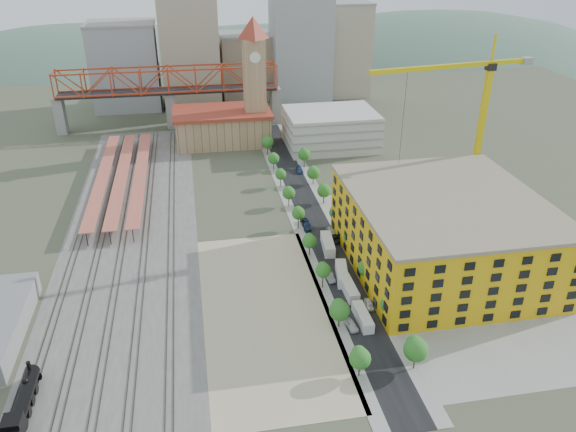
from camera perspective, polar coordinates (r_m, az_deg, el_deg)
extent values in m
plane|color=#474C38|center=(153.82, -2.44, -2.49)|extent=(400.00, 400.00, 0.00)
cube|color=#605E59|center=(169.31, -15.44, -0.58)|extent=(36.00, 165.00, 0.06)
cube|color=tan|center=(127.14, -2.24, -9.54)|extent=(28.00, 67.00, 0.06)
cube|color=black|center=(169.32, 2.22, 0.46)|extent=(12.00, 170.00, 0.06)
cube|color=gray|center=(168.33, 0.39, 0.31)|extent=(3.00, 170.00, 0.04)
cube|color=gray|center=(170.48, 4.03, 0.60)|extent=(3.00, 170.00, 0.04)
cube|color=gray|center=(149.39, 16.10, -4.60)|extent=(50.00, 90.00, 0.06)
cube|color=#382B23|center=(171.51, -20.32, -0.93)|extent=(0.12, 160.00, 0.18)
cube|color=#382B23|center=(171.24, -19.85, -0.89)|extent=(0.12, 160.00, 0.18)
cube|color=#382B23|center=(170.44, -18.35, -0.77)|extent=(0.12, 160.00, 0.18)
cube|color=#382B23|center=(170.22, -17.87, -0.74)|extent=(0.12, 160.00, 0.18)
cube|color=#382B23|center=(169.58, -16.35, -0.61)|extent=(0.12, 160.00, 0.18)
cube|color=#382B23|center=(169.40, -15.87, -0.58)|extent=(0.12, 160.00, 0.18)
cube|color=#382B23|center=(168.92, -14.34, -0.45)|extent=(0.12, 160.00, 0.18)
cube|color=#382B23|center=(168.79, -13.86, -0.41)|extent=(0.12, 160.00, 0.18)
cube|color=#382B23|center=(168.42, -11.98, -0.26)|extent=(0.12, 160.00, 0.18)
cube|color=#382B23|center=(168.35, -11.49, -0.22)|extent=(0.12, 160.00, 0.18)
cube|color=#BE4E49|center=(193.99, -18.30, 3.92)|extent=(4.00, 80.00, 0.25)
cylinder|color=black|center=(194.74, -18.21, 3.38)|extent=(0.24, 0.24, 4.00)
cube|color=#BE4E49|center=(193.16, -16.54, 4.08)|extent=(4.00, 80.00, 0.25)
cylinder|color=black|center=(193.91, -16.46, 3.54)|extent=(0.24, 0.24, 4.00)
cube|color=#BE4E49|center=(192.51, -14.77, 4.24)|extent=(4.00, 80.00, 0.25)
cylinder|color=black|center=(193.27, -14.70, 3.69)|extent=(0.24, 0.24, 4.00)
cube|color=tan|center=(226.12, -6.67, 8.90)|extent=(36.00, 22.00, 12.00)
cube|color=maroon|center=(224.20, -6.76, 10.48)|extent=(38.00, 24.00, 1.20)
cube|color=tan|center=(221.37, -3.40, 12.42)|extent=(8.00, 8.00, 40.00)
pyramid|color=maroon|center=(216.01, -3.61, 19.62)|extent=(12.00, 12.00, 8.00)
cylinder|color=white|center=(214.26, -3.36, 15.77)|extent=(4.00, 0.30, 4.00)
cube|color=silver|center=(220.60, 4.35, 8.82)|extent=(34.00, 26.00, 14.00)
cube|color=gray|center=(252.92, -22.13, 9.42)|extent=(4.00, 6.00, 15.00)
cube|color=gray|center=(250.13, -1.27, 11.21)|extent=(4.00, 6.00, 15.00)
cube|color=gray|center=(247.47, -11.79, 10.48)|extent=(4.00, 6.00, 15.00)
cube|color=black|center=(245.38, -11.97, 12.27)|extent=(90.00, 9.00, 1.00)
cube|color=gold|center=(143.79, 15.47, -1.69)|extent=(44.00, 50.00, 18.00)
cube|color=gray|center=(139.67, 15.94, 1.69)|extent=(44.60, 50.60, 0.80)
cube|color=#9EA0A3|center=(279.97, -16.18, 14.34)|extent=(30.00, 25.00, 38.00)
cube|color=#B2A58C|center=(272.33, -9.94, 16.15)|extent=(26.00, 22.00, 52.00)
cube|color=gray|center=(290.66, -4.34, 14.92)|extent=(24.00, 24.00, 30.00)
cube|color=#9EA0A3|center=(282.00, 1.30, 17.71)|extent=(28.00, 22.00, 60.00)
cube|color=#B2A58C|center=(293.77, 5.87, 16.38)|extent=(22.00, 20.00, 44.00)
cube|color=brown|center=(299.78, -7.29, 14.77)|extent=(20.00, 20.00, 26.00)
ellipsoid|color=#4C6B59|center=(422.92, -18.18, 5.81)|extent=(396.00, 216.00, 180.00)
ellipsoid|color=#4C6B59|center=(430.89, -1.75, 4.14)|extent=(484.00, 264.00, 220.00)
ellipsoid|color=#4C6B59|center=(454.86, 13.46, 7.62)|extent=(418.00, 228.00, 190.00)
cylinder|color=black|center=(113.60, -25.24, -16.22)|extent=(2.77, 13.31, 2.77)
cube|color=black|center=(108.47, -26.13, -18.69)|extent=(3.11, 3.33, 3.55)
cylinder|color=black|center=(116.37, -24.84, -13.65)|extent=(0.78, 0.78, 1.77)
sphere|color=black|center=(114.28, -25.14, -14.93)|extent=(1.11, 1.11, 1.11)
cone|color=black|center=(120.09, -24.29, -14.38)|extent=(2.88, 1.77, 2.88)
cube|color=yellow|center=(169.68, 18.74, 6.83)|extent=(1.51, 1.51, 42.37)
cube|color=black|center=(163.90, 19.91, 14.08)|extent=(2.35, 2.35, 1.88)
cube|color=yellow|center=(153.53, 14.48, 14.38)|extent=(35.56, 6.30, 1.13)
cube|color=yellow|center=(167.21, 21.55, 14.38)|extent=(11.34, 2.75, 1.13)
cube|color=gray|center=(170.85, 23.06, 14.30)|extent=(3.14, 2.74, 1.88)
cube|color=yellow|center=(163.03, 20.18, 15.69)|extent=(0.47, 0.47, 7.53)
cube|color=silver|center=(124.08, 7.60, -10.15)|extent=(2.45, 9.10, 2.49)
cube|color=silver|center=(132.45, 6.22, -7.35)|extent=(2.59, 9.48, 2.59)
cube|color=silver|center=(137.51, 5.49, -5.86)|extent=(4.26, 10.06, 2.67)
cube|color=silver|center=(149.34, 4.05, -2.89)|extent=(3.80, 10.54, 2.82)
imported|color=silver|center=(122.37, 6.44, -10.95)|extent=(2.56, 4.83, 1.56)
imported|color=gray|center=(137.10, 4.27, -6.21)|extent=(2.03, 4.76, 1.52)
imported|color=black|center=(161.58, 1.77, -0.66)|extent=(2.46, 4.86, 1.32)
imported|color=navy|center=(159.35, 1.96, -1.07)|extent=(2.64, 5.06, 1.40)
imported|color=white|center=(128.88, 8.24, -8.90)|extent=(2.00, 4.31, 1.43)
imported|color=gray|center=(157.53, 4.37, -1.51)|extent=(1.97, 4.12, 1.30)
imported|color=black|center=(153.40, 4.81, -2.37)|extent=(2.50, 4.84, 1.30)
imported|color=navy|center=(197.22, 1.17, 4.70)|extent=(2.26, 5.28, 1.52)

